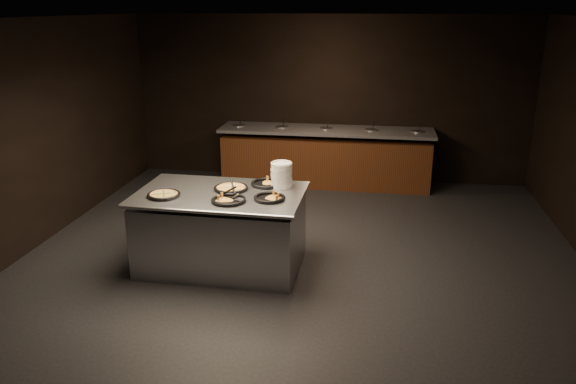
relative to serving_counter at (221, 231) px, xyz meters
name	(u,v)px	position (x,y,z in m)	size (l,w,h in m)	color
room	(296,156)	(0.92, -0.09, 1.00)	(7.02, 8.02, 2.92)	black
salad_bar	(325,160)	(0.92, 3.47, -0.01)	(3.70, 0.83, 1.18)	#542B13
serving_counter	(221,231)	(0.00, 0.00, 0.00)	(1.99, 1.29, 0.94)	silver
plate_stack	(281,175)	(0.68, 0.32, 0.65)	(0.26, 0.26, 0.31)	white
pan_veggie_whole	(164,195)	(-0.60, -0.24, 0.51)	(0.38, 0.38, 0.04)	black
pan_cheese_whole	(231,188)	(0.10, 0.13, 0.51)	(0.41, 0.41, 0.04)	black
pan_cheese_slices_a	(267,183)	(0.49, 0.38, 0.51)	(0.39, 0.39, 0.04)	black
pan_cheese_slices_b	(229,200)	(0.19, -0.29, 0.51)	(0.40, 0.40, 0.04)	black
pan_veggie_slices	(270,198)	(0.63, -0.15, 0.51)	(0.36, 0.36, 0.04)	black
server_left	(231,187)	(0.15, -0.02, 0.57)	(0.22, 0.30, 0.17)	silver
server_right	(233,193)	(0.22, -0.22, 0.57)	(0.31, 0.20, 0.16)	silver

